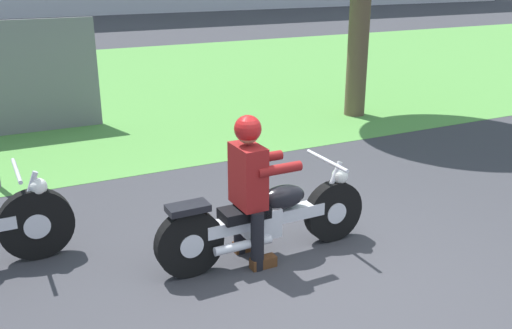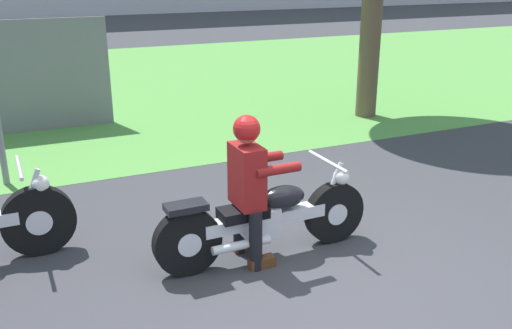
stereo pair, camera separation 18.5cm
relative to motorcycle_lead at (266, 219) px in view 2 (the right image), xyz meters
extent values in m
plane|color=#38383D|center=(0.23, -0.90, -0.38)|extent=(120.00, 120.00, 0.00)
cube|color=#549342|center=(0.23, 8.67, -0.38)|extent=(60.00, 12.00, 0.01)
cylinder|color=black|center=(0.75, 0.01, -0.07)|extent=(0.61, 0.13, 0.61)
cylinder|color=silver|center=(0.75, 0.01, -0.07)|extent=(0.22, 0.14, 0.21)
cylinder|color=black|center=(-0.76, 0.00, -0.07)|extent=(0.61, 0.13, 0.61)
cylinder|color=silver|center=(-0.76, 0.00, -0.07)|extent=(0.22, 0.14, 0.21)
cube|color=silver|center=(-0.01, 0.00, 0.01)|extent=(1.20, 0.15, 0.12)
cube|color=silver|center=(-0.06, 0.00, -0.01)|extent=(0.32, 0.24, 0.28)
ellipsoid|color=black|center=(0.17, 0.00, 0.19)|extent=(0.44, 0.24, 0.22)
cube|color=black|center=(-0.23, 0.00, 0.11)|extent=(0.44, 0.24, 0.10)
cube|color=black|center=(-0.76, 0.00, 0.26)|extent=(0.36, 0.20, 0.06)
cylinder|color=silver|center=(0.70, 0.01, 0.18)|extent=(0.25, 0.05, 0.53)
cylinder|color=silver|center=(0.65, 0.01, 0.47)|extent=(0.04, 0.66, 0.04)
sphere|color=white|center=(0.81, 0.01, 0.29)|extent=(0.16, 0.16, 0.16)
cylinder|color=silver|center=(-0.31, -0.14, -0.13)|extent=(0.55, 0.08, 0.08)
cylinder|color=black|center=(-0.19, 0.18, -0.10)|extent=(0.12, 0.12, 0.56)
cube|color=#593319|center=(-0.13, 0.18, -0.33)|extent=(0.24, 0.10, 0.10)
cylinder|color=black|center=(-0.19, -0.18, -0.10)|extent=(0.12, 0.12, 0.56)
cube|color=#593319|center=(-0.13, -0.18, -0.33)|extent=(0.24, 0.10, 0.10)
cube|color=maroon|center=(-0.19, 0.00, 0.46)|extent=(0.22, 0.38, 0.56)
cylinder|color=maroon|center=(0.03, 0.17, 0.54)|extent=(0.42, 0.09, 0.09)
cylinder|color=maroon|center=(0.03, -0.17, 0.54)|extent=(0.42, 0.09, 0.09)
sphere|color=tan|center=(-0.19, 0.00, 0.86)|extent=(0.20, 0.20, 0.20)
sphere|color=#B21919|center=(-0.19, 0.00, 0.89)|extent=(0.24, 0.24, 0.24)
cylinder|color=black|center=(-1.90, 0.93, -0.04)|extent=(0.68, 0.13, 0.68)
cylinder|color=silver|center=(-1.90, 0.93, -0.04)|extent=(0.24, 0.14, 0.24)
cylinder|color=silver|center=(-1.95, 0.93, 0.21)|extent=(0.25, 0.05, 0.53)
cylinder|color=silver|center=(-2.00, 0.93, 0.50)|extent=(0.04, 0.66, 0.04)
sphere|color=white|center=(-1.84, 0.93, 0.32)|extent=(0.16, 0.16, 0.16)
cylinder|color=brown|center=(3.93, 4.02, 1.15)|extent=(0.37, 0.37, 3.06)
camera|label=1|loc=(-2.23, -4.22, 2.21)|focal=39.88mm
camera|label=2|loc=(-2.06, -4.30, 2.21)|focal=39.88mm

